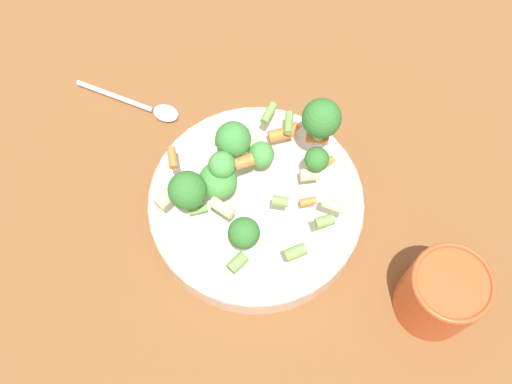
{
  "coord_description": "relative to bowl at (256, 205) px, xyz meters",
  "views": [
    {
      "loc": [
        -0.22,
        0.19,
        0.7
      ],
      "look_at": [
        0.0,
        0.0,
        0.06
      ],
      "focal_mm": 42.0,
      "sensor_mm": 36.0,
      "label": 1
    }
  ],
  "objects": [
    {
      "name": "cup",
      "position": [
        -0.22,
        -0.08,
        0.03
      ],
      "size": [
        0.09,
        0.09,
        0.1
      ],
      "color": "#CC4C23",
      "rests_on": "ground_plane"
    },
    {
      "name": "spoon",
      "position": [
        0.21,
        0.02,
        -0.02
      ],
      "size": [
        0.14,
        0.08,
        0.01
      ],
      "rotation": [
        0.0,
        0.0,
        9.89
      ],
      "color": "silver",
      "rests_on": "ground_plane"
    },
    {
      "name": "bowl",
      "position": [
        0.0,
        0.0,
        0.0
      ],
      "size": [
        0.26,
        0.26,
        0.04
      ],
      "color": "beige",
      "rests_on": "ground_plane"
    },
    {
      "name": "ground_plane",
      "position": [
        0.0,
        0.0,
        -0.02
      ],
      "size": [
        3.0,
        3.0,
        0.0
      ],
      "primitive_type": "plane",
      "color": "brown"
    },
    {
      "name": "pasta_salad",
      "position": [
        0.02,
        -0.0,
        0.07
      ],
      "size": [
        0.2,
        0.22,
        0.1
      ],
      "color": "#8CB766",
      "rests_on": "bowl"
    }
  ]
}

